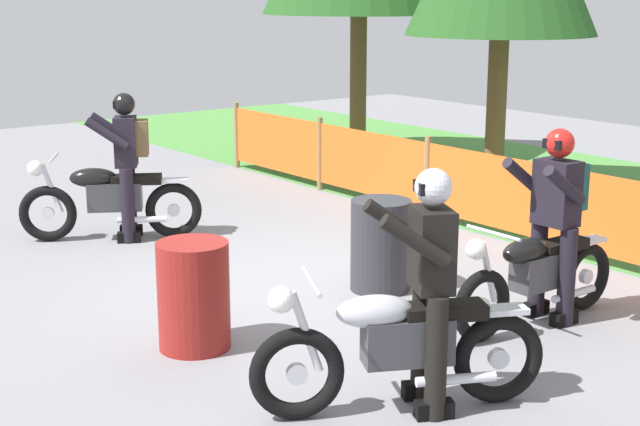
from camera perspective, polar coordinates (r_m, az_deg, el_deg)
name	(u,v)px	position (r m, az deg, el deg)	size (l,w,h in m)	color
ground	(297,283)	(9.26, -1.43, -4.29)	(24.00, 24.00, 0.02)	gray
grass_verge	(630,204)	(13.20, 18.40, 0.52)	(24.00, 5.46, 0.01)	#4C8C3D
barrier_fence	(493,192)	(10.97, 10.55, 1.30)	(11.04, 0.08, 1.05)	olive
motorcycle_lead	(109,199)	(10.95, -12.75, 0.83)	(1.16, 1.83, 0.98)	black
motorcycle_trailing	(398,345)	(6.40, 4.81, -8.07)	(1.07, 1.90, 0.98)	black
motorcycle_third	(537,275)	(8.19, 13.10, -3.71)	(0.57, 1.95, 0.92)	black
rider_lead	(127,158)	(10.84, -11.70, 3.32)	(0.71, 0.79, 1.69)	black
rider_trailing	(428,281)	(6.31, 6.65, -4.18)	(0.70, 0.71, 1.69)	black
rider_third	(556,214)	(8.22, 14.23, -0.06)	(0.55, 0.68, 1.69)	black
oil_drum	(194,295)	(7.55, -7.73, -5.02)	(0.58, 0.58, 0.88)	maroon
spare_drum	(381,245)	(8.93, 3.73, -1.97)	(0.58, 0.58, 0.88)	#2D2D33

